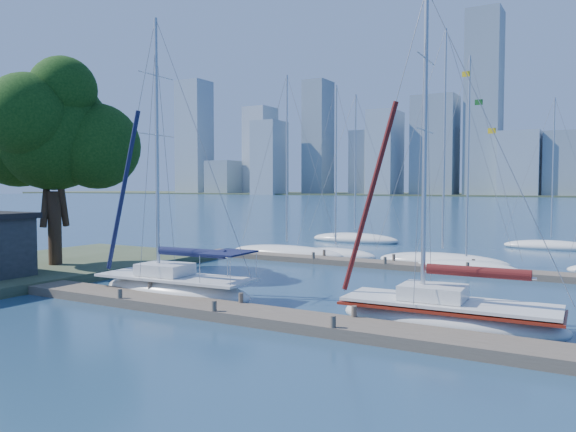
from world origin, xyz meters
The scene contains 13 objects.
ground centered at (0.00, 0.00, 0.00)m, with size 700.00×700.00×0.00m, color navy.
near_dock centered at (0.00, 0.00, 0.20)m, with size 26.00×2.00×0.40m, color #4F463A.
far_dock centered at (2.00, 16.00, 0.18)m, with size 30.00×1.80×0.36m, color #4F463A.
shore centered at (-17.00, 3.00, 0.25)m, with size 12.00×22.00×0.50m, color #38472D.
tree centered at (-15.53, 4.05, 8.45)m, with size 9.36×8.54×12.52m.
sailboat_navy centered at (-4.52, 2.04, 1.07)m, with size 8.42×3.12×13.54m.
sailboat_maroon centered at (7.97, 2.67, 1.01)m, with size 8.29×2.94×12.91m.
bg_boat_0 centered at (-7.55, 17.82, 0.27)m, with size 9.60×4.24×13.64m.
bg_boat_1 centered at (-4.03, 18.75, 0.26)m, with size 6.27×2.40×12.68m.
bg_boat_2 centered at (3.70, 18.56, 0.30)m, with size 8.89×4.87×15.58m.
bg_boat_3 centered at (5.62, 16.62, 0.27)m, with size 6.32×2.22×13.21m.
bg_boat_6 centered at (-7.39, 30.20, 0.29)m, with size 8.73×5.83×13.98m.
bg_boat_7 centered at (8.96, 32.79, 0.25)m, with size 7.45×2.41×12.72m.
Camera 1 is at (12.96, -17.88, 5.16)m, focal length 35.00 mm.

